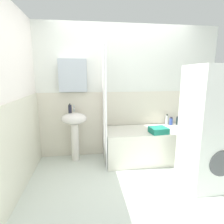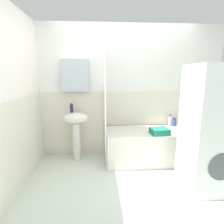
{
  "view_description": "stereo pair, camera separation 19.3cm",
  "coord_description": "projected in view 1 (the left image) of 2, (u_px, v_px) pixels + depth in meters",
  "views": [
    {
      "loc": [
        -0.67,
        -2.13,
        1.52
      ],
      "look_at": [
        -0.28,
        0.71,
        0.93
      ],
      "focal_mm": 29.62,
      "sensor_mm": 36.0,
      "label": 1
    },
    {
      "loc": [
        -0.48,
        -2.15,
        1.52
      ],
      "look_at": [
        -0.28,
        0.71,
        0.93
      ],
      "focal_mm": 29.62,
      "sensor_mm": 36.0,
      "label": 2
    }
  ],
  "objects": [
    {
      "name": "soap_dispenser",
      "position": [
        70.0,
        109.0,
        3.16
      ],
      "size": [
        0.06,
        0.06,
        0.16
      ],
      "color": "#202131",
      "rests_on": "sink"
    },
    {
      "name": "lotion_bottle",
      "position": [
        171.0,
        121.0,
        3.55
      ],
      "size": [
        0.07,
        0.07,
        0.16
      ],
      "color": "#314A9D",
      "rests_on": "bathtub"
    },
    {
      "name": "washer_dryer_stack",
      "position": [
        210.0,
        128.0,
        2.46
      ],
      "size": [
        0.62,
        0.59,
        1.64
      ],
      "color": "white",
      "rests_on": "ground_plane"
    },
    {
      "name": "sink",
      "position": [
        74.0,
        126.0,
        3.22
      ],
      "size": [
        0.44,
        0.34,
        0.87
      ],
      "color": "silver",
      "rests_on": "ground_plane"
    },
    {
      "name": "body_wash_bottle",
      "position": [
        167.0,
        120.0,
        3.56
      ],
      "size": [
        0.05,
        0.05,
        0.21
      ],
      "color": "white",
      "rests_on": "bathtub"
    },
    {
      "name": "wall_left_tiled",
      "position": [
        16.0,
        106.0,
        2.36
      ],
      "size": [
        0.07,
        1.81,
        2.4
      ],
      "color": "white",
      "rests_on": "ground_plane"
    },
    {
      "name": "shower_curtain",
      "position": [
        105.0,
        106.0,
        3.07
      ],
      "size": [
        0.01,
        0.68,
        2.0
      ],
      "color": "white",
      "rests_on": "ground_plane"
    },
    {
      "name": "towel_folded",
      "position": [
        158.0,
        130.0,
        3.06
      ],
      "size": [
        0.3,
        0.27,
        0.1
      ],
      "primitive_type": "cube",
      "rotation": [
        0.0,
        0.0,
        0.11
      ],
      "color": "#1D7763",
      "rests_on": "bathtub"
    },
    {
      "name": "faucet",
      "position": [
        74.0,
        109.0,
        3.24
      ],
      "size": [
        0.03,
        0.12,
        0.12
      ],
      "color": "silver",
      "rests_on": "sink"
    },
    {
      "name": "wall_back_tiled",
      "position": [
        120.0,
        95.0,
        3.45
      ],
      "size": [
        3.6,
        0.18,
        2.4
      ],
      "color": "white",
      "rests_on": "ground_plane"
    },
    {
      "name": "ground_plane",
      "position": [
        140.0,
        192.0,
        2.47
      ],
      "size": [
        4.8,
        5.6,
        0.04
      ],
      "primitive_type": "cube",
      "color": "silver"
    },
    {
      "name": "bathtub",
      "position": [
        148.0,
        145.0,
        3.32
      ],
      "size": [
        1.52,
        0.68,
        0.56
      ],
      "primitive_type": "cube",
      "color": "silver",
      "rests_on": "ground_plane"
    },
    {
      "name": "shampoo_bottle",
      "position": [
        177.0,
        121.0,
        3.56
      ],
      "size": [
        0.05,
        0.05,
        0.16
      ],
      "color": "#202F31",
      "rests_on": "bathtub"
    }
  ]
}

